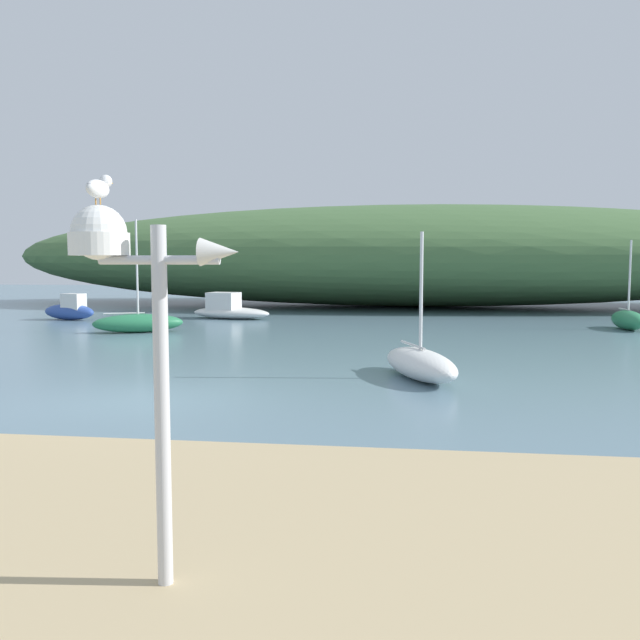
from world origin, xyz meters
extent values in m
plane|color=slate|center=(0.00, 0.00, 0.00)|extent=(120.00, 120.00, 0.00)
ellipsoid|color=#476B3D|center=(5.21, 28.96, 3.08)|extent=(50.51, 15.24, 6.16)
cylinder|color=silver|center=(3.33, -7.59, 1.62)|extent=(0.12, 0.12, 2.84)
cylinder|color=silver|center=(3.33, -7.59, 2.77)|extent=(0.96, 0.07, 0.07)
cylinder|color=white|center=(2.85, -7.59, 2.90)|extent=(0.46, 0.46, 0.18)
sphere|color=white|center=(2.85, -7.59, 2.98)|extent=(0.43, 0.43, 0.43)
cone|color=silver|center=(3.81, -7.59, 2.83)|extent=(0.30, 0.22, 0.22)
cylinder|color=orange|center=(2.83, -7.59, 3.22)|extent=(0.01, 0.01, 0.05)
cylinder|color=orange|center=(2.87, -7.59, 3.22)|extent=(0.01, 0.01, 0.05)
ellipsoid|color=white|center=(2.85, -7.59, 3.32)|extent=(0.15, 0.27, 0.14)
ellipsoid|color=#9EA0A8|center=(2.85, -7.59, 3.34)|extent=(0.13, 0.26, 0.05)
sphere|color=white|center=(2.87, -7.48, 3.39)|extent=(0.10, 0.10, 0.10)
cone|color=gold|center=(2.88, -7.41, 3.38)|extent=(0.04, 0.06, 0.03)
ellipsoid|color=#2D4C9E|center=(-10.64, 16.80, 0.37)|extent=(2.84, 1.41, 0.75)
cube|color=silver|center=(-10.38, 16.75, 0.87)|extent=(1.08, 0.88, 0.76)
ellipsoid|color=white|center=(-3.23, 18.37, 0.28)|extent=(4.16, 2.18, 0.56)
cube|color=silver|center=(-3.62, 18.45, 0.81)|extent=(1.58, 1.38, 0.90)
ellipsoid|color=#287A4C|center=(14.00, 15.59, 0.39)|extent=(1.11, 2.66, 0.78)
cylinder|color=silver|center=(14.00, 15.59, 2.07)|extent=(0.08, 0.08, 3.06)
cylinder|color=silver|center=(13.98, 15.98, 0.79)|extent=(0.13, 1.18, 0.06)
ellipsoid|color=white|center=(5.51, 3.15, 0.35)|extent=(2.27, 3.62, 0.69)
cylinder|color=silver|center=(5.51, 3.15, 1.96)|extent=(0.08, 0.08, 2.96)
cylinder|color=silver|center=(5.33, 3.63, 0.74)|extent=(0.60, 1.47, 0.06)
ellipsoid|color=#287A4C|center=(-5.17, 11.94, 0.36)|extent=(3.50, 2.33, 0.72)
cylinder|color=silver|center=(-5.17, 11.94, 2.43)|extent=(0.08, 0.08, 3.85)
cylinder|color=silver|center=(-5.63, 11.72, 0.76)|extent=(1.42, 0.70, 0.06)
camera|label=1|loc=(5.23, -12.47, 2.77)|focal=37.25mm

